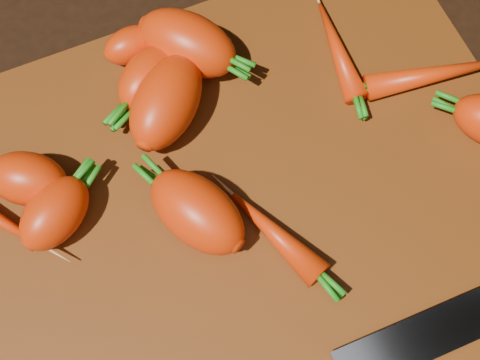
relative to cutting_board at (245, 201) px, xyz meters
name	(u,v)px	position (x,y,z in m)	size (l,w,h in m)	color
ground	(245,205)	(0.00, 0.00, -0.01)	(2.00, 2.00, 0.01)	black
cutting_board	(245,201)	(0.00, 0.00, 0.00)	(0.50, 0.40, 0.01)	#632C08
carrot_0	(55,213)	(-0.15, 0.04, 0.03)	(0.07, 0.04, 0.04)	#E62C00
carrot_1	(27,179)	(-0.16, 0.08, 0.03)	(0.07, 0.04, 0.04)	#E62C00
carrot_2	(188,43)	(0.01, 0.15, 0.03)	(0.09, 0.05, 0.05)	#E62C00
carrot_3	(197,212)	(-0.04, 0.00, 0.03)	(0.09, 0.05, 0.05)	#E62C00
carrot_4	(149,78)	(-0.04, 0.13, 0.03)	(0.07, 0.04, 0.04)	#E62C00
carrot_5	(131,45)	(-0.04, 0.17, 0.02)	(0.05, 0.03, 0.03)	#E62C00
carrot_7	(338,50)	(0.13, 0.10, 0.02)	(0.10, 0.02, 0.02)	#E62C00
carrot_8	(439,74)	(0.20, 0.04, 0.02)	(0.13, 0.02, 0.02)	#E62C00
carrot_9	(275,234)	(0.01, -0.04, 0.02)	(0.10, 0.03, 0.03)	#E62C00
carrot_11	(166,102)	(-0.03, 0.10, 0.03)	(0.09, 0.05, 0.05)	#E62C00
knife	(474,315)	(0.12, -0.16, 0.01)	(0.32, 0.04, 0.02)	gray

